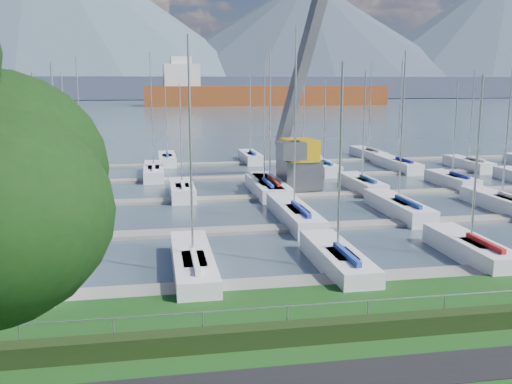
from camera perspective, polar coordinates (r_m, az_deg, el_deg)
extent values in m
cube|color=black|center=(18.71, 8.47, -17.85)|extent=(160.00, 2.00, 0.04)
cube|color=#40505D|center=(278.71, -9.06, 8.86)|extent=(800.00, 540.00, 0.20)
cube|color=black|center=(20.77, 6.17, -13.69)|extent=(80.00, 0.70, 0.70)
cylinder|color=#94969C|center=(20.78, 5.91, -11.11)|extent=(80.00, 0.04, 0.04)
cube|color=#40475E|center=(348.55, -9.33, 10.29)|extent=(900.00, 80.00, 12.00)
cone|color=#475968|center=(427.85, -20.97, 16.74)|extent=(340.00, 340.00, 115.00)
cone|color=#3B4656|center=(445.03, 5.17, 15.19)|extent=(300.00, 300.00, 85.00)
cone|color=#435161|center=(524.81, 23.71, 14.51)|extent=(320.00, 320.00, 100.00)
cube|color=slate|center=(26.72, 2.28, -9.22)|extent=(90.00, 1.60, 0.25)
cube|color=gray|center=(36.11, -1.11, -3.84)|extent=(90.00, 1.60, 0.25)
cube|color=slate|center=(45.76, -3.07, -0.69)|extent=(90.00, 1.60, 0.25)
cube|color=slate|center=(55.53, -4.34, 1.36)|extent=(90.00, 1.60, 0.25)
cube|color=#65635E|center=(65.37, -5.23, 2.79)|extent=(90.00, 1.60, 0.25)
cube|color=#54575B|center=(49.27, 4.32, 1.81)|extent=(3.46, 3.46, 2.60)
cube|color=#C8930B|center=(48.98, 4.35, 4.23)|extent=(2.87, 3.61, 1.80)
cube|color=#53555B|center=(53.57, 5.19, 14.43)|extent=(3.83, 11.10, 19.89)
cube|color=#5A5E61|center=(46.74, 3.54, 4.17)|extent=(2.18, 2.36, 1.40)
cube|color=brown|center=(237.61, 1.02, 9.35)|extent=(98.86, 19.07, 10.00)
cube|color=silver|center=(232.98, -7.48, 11.08)|extent=(14.15, 14.15, 12.00)
cube|color=silver|center=(233.12, -7.52, 12.80)|extent=(8.09, 8.09, 4.00)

